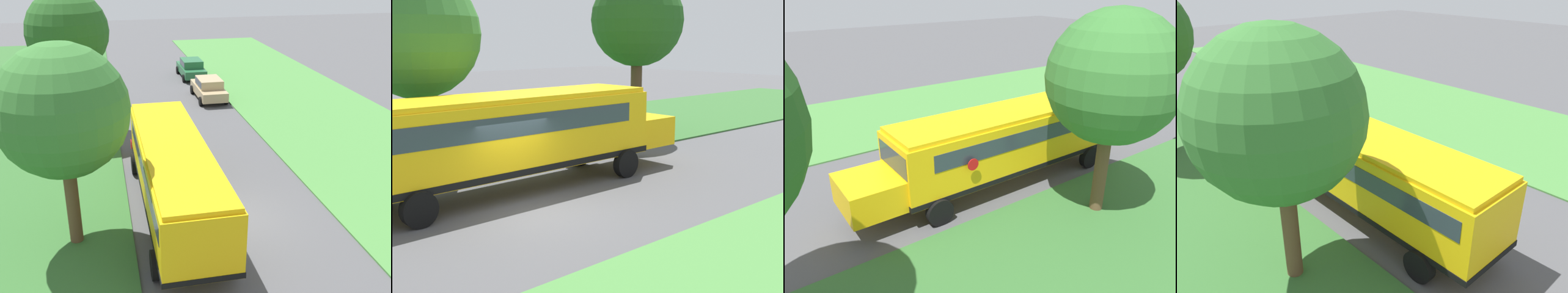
{
  "view_description": "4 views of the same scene",
  "coord_description": "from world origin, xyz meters",
  "views": [
    {
      "loc": [
        -4.69,
        -15.08,
        9.75
      ],
      "look_at": [
        -0.72,
        3.81,
        1.57
      ],
      "focal_mm": 42.0,
      "sensor_mm": 36.0,
      "label": 1
    },
    {
      "loc": [
        12.03,
        -9.03,
        4.89
      ],
      "look_at": [
        -0.67,
        2.72,
        1.45
      ],
      "focal_mm": 50.0,
      "sensor_mm": 36.0,
      "label": 2
    },
    {
      "loc": [
        -13.54,
        10.23,
        7.94
      ],
      "look_at": [
        -0.85,
        1.26,
        1.17
      ],
      "focal_mm": 35.0,
      "sensor_mm": 36.0,
      "label": 3
    },
    {
      "loc": [
        -10.21,
        -8.49,
        8.22
      ],
      "look_at": [
        -0.19,
        2.61,
        1.38
      ],
      "focal_mm": 35.0,
      "sensor_mm": 36.0,
      "label": 4
    }
  ],
  "objects": [
    {
      "name": "ground_plane",
      "position": [
        0.0,
        0.0,
        0.0
      ],
      "size": [
        120.0,
        120.0,
        0.0
      ],
      "primitive_type": "plane",
      "color": "#4C4C4F"
    },
    {
      "name": "oak_tree_beside_bus",
      "position": [
        -5.99,
        -0.38,
        5.15
      ],
      "size": [
        4.48,
        4.48,
        7.28
      ],
      "color": "brown",
      "rests_on": "ground"
    },
    {
      "name": "oak_tree_roadside_mid",
      "position": [
        -6.29,
        11.36,
        5.78
      ],
      "size": [
        4.54,
        4.54,
        8.07
      ],
      "color": "#4C3826",
      "rests_on": "ground"
    },
    {
      "name": "school_bus",
      "position": [
        -2.22,
        0.94,
        1.92
      ],
      "size": [
        2.84,
        12.42,
        3.16
      ],
      "color": "yellow",
      "rests_on": "ground"
    }
  ]
}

